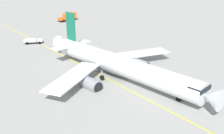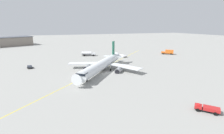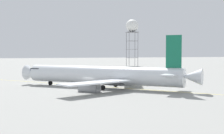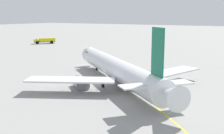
# 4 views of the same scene
# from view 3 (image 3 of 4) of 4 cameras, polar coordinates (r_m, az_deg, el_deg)

# --- Properties ---
(ground_plane) EXTENTS (600.00, 600.00, 0.00)m
(ground_plane) POSITION_cam_3_polar(r_m,az_deg,el_deg) (71.31, -4.56, -3.87)
(ground_plane) COLOR gray
(airliner_main) EXTENTS (30.12, 35.58, 12.03)m
(airliner_main) POSITION_cam_3_polar(r_m,az_deg,el_deg) (72.12, -1.39, -1.63)
(airliner_main) COLOR silver
(airliner_main) RESTS_ON ground_plane
(baggage_truck_truck) EXTENTS (2.67, 3.99, 1.22)m
(baggage_truck_truck) POSITION_cam_3_polar(r_m,az_deg,el_deg) (105.66, 3.63, -1.26)
(baggage_truck_truck) COLOR #232326
(baggage_truck_truck) RESTS_ON ground_plane
(radar_tower) EXTENTS (6.69, 6.69, 25.12)m
(radar_tower) POSITION_cam_3_polar(r_m,az_deg,el_deg) (174.74, 3.59, 7.06)
(radar_tower) COLOR slate
(radar_tower) RESTS_ON ground_plane
(taxiway_centreline) EXTENTS (94.99, 92.93, 0.01)m
(taxiway_centreline) POSITION_cam_3_polar(r_m,az_deg,el_deg) (73.71, 0.27, -3.64)
(taxiway_centreline) COLOR yellow
(taxiway_centreline) RESTS_ON ground_plane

